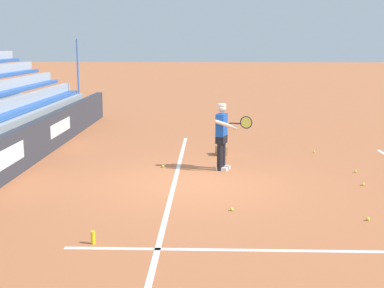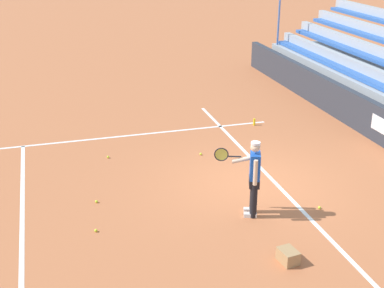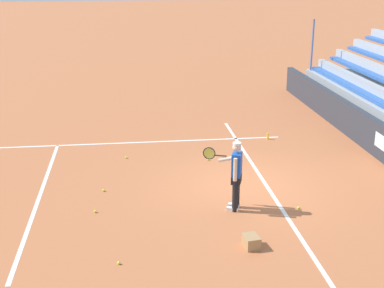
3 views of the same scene
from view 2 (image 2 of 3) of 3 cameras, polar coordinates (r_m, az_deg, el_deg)
The scene contains 12 objects.
ground_plane at distance 13.26m, azimuth 6.76°, elevation -4.26°, with size 160.00×160.00×0.00m, color #B7663D.
court_baseline_white at distance 13.44m, azimuth 8.73°, elevation -3.96°, with size 12.00×0.10×0.01m, color white.
court_sideline_white at distance 16.12m, azimuth -12.28°, elevation 0.32°, with size 0.10×12.00×0.01m, color white.
court_service_line_white at distance 12.39m, azimuth -17.66°, elevation -7.22°, with size 8.22×0.10×0.01m, color white.
tennis_player at distance 11.51m, azimuth 6.54°, elevation -3.58°, with size 0.82×0.93×1.71m.
ball_box_cardboard at distance 10.41m, azimuth 10.22°, elevation -11.68°, with size 0.40×0.30×0.26m, color #A87F51.
tennis_ball_toward_net at distance 14.78m, azimuth 0.94°, elevation -1.07°, with size 0.07×0.07×0.07m, color #CCE533.
tennis_ball_on_baseline at distance 12.49m, azimuth -10.16°, elevation -6.06°, with size 0.07×0.07×0.07m, color #CCE533.
tennis_ball_midcourt at distance 12.38m, azimuth 13.44°, elevation -6.62°, with size 0.07×0.07×0.07m, color #CCE533.
tennis_ball_stray_back at distance 11.38m, azimuth -10.22°, elevation -9.06°, with size 0.07×0.07×0.07m, color #CCE533.
tennis_ball_near_player at distance 14.77m, azimuth -8.94°, elevation -1.37°, with size 0.07×0.07×0.07m, color #CCE533.
water_bottle at distance 17.10m, azimuth 6.66°, elevation 2.36°, with size 0.07×0.07×0.22m, color yellow.
Camera 2 is at (-10.89, 4.76, 5.87)m, focal length 50.00 mm.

